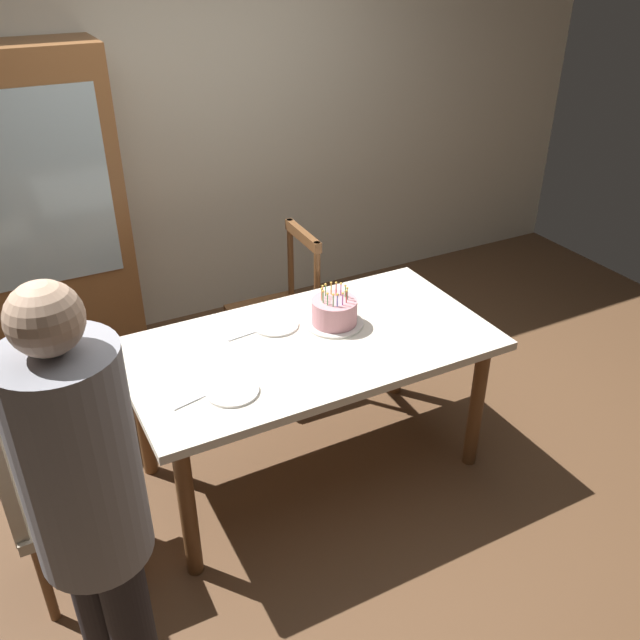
% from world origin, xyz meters
% --- Properties ---
extents(ground, '(6.40, 6.40, 0.00)m').
position_xyz_m(ground, '(0.00, 0.00, 0.00)').
color(ground, brown).
extents(back_wall, '(6.40, 0.10, 2.60)m').
position_xyz_m(back_wall, '(0.00, 1.85, 1.30)').
color(back_wall, beige).
rests_on(back_wall, ground).
extents(dining_table, '(1.68, 0.90, 0.75)m').
position_xyz_m(dining_table, '(0.00, 0.00, 0.66)').
color(dining_table, silver).
rests_on(dining_table, ground).
extents(birthday_cake, '(0.28, 0.28, 0.20)m').
position_xyz_m(birthday_cake, '(0.17, 0.08, 0.81)').
color(birthday_cake, silver).
rests_on(birthday_cake, dining_table).
extents(plate_near_celebrant, '(0.22, 0.22, 0.01)m').
position_xyz_m(plate_near_celebrant, '(-0.46, -0.20, 0.76)').
color(plate_near_celebrant, white).
rests_on(plate_near_celebrant, dining_table).
extents(plate_far_side, '(0.22, 0.22, 0.01)m').
position_xyz_m(plate_far_side, '(-0.08, 0.20, 0.76)').
color(plate_far_side, white).
rests_on(plate_far_side, dining_table).
extents(fork_near_celebrant, '(0.18, 0.06, 0.01)m').
position_xyz_m(fork_near_celebrant, '(-0.62, -0.18, 0.75)').
color(fork_near_celebrant, silver).
rests_on(fork_near_celebrant, dining_table).
extents(fork_far_side, '(0.18, 0.04, 0.01)m').
position_xyz_m(fork_far_side, '(-0.24, 0.19, 0.75)').
color(fork_far_side, silver).
rests_on(fork_far_side, dining_table).
extents(chair_spindle_back, '(0.45, 0.45, 0.95)m').
position_xyz_m(chair_spindle_back, '(0.17, 0.77, 0.46)').
color(chair_spindle_back, brown).
rests_on(chair_spindle_back, ground).
extents(chair_upholstered, '(0.45, 0.45, 0.95)m').
position_xyz_m(chair_upholstered, '(-1.23, -0.14, 0.53)').
color(chair_upholstered, tan).
rests_on(chair_upholstered, ground).
extents(person_celebrant, '(0.32, 0.32, 1.69)m').
position_xyz_m(person_celebrant, '(-1.12, -0.83, 0.96)').
color(person_celebrant, '#262328').
rests_on(person_celebrant, ground).
extents(china_cabinet, '(1.10, 0.45, 1.90)m').
position_xyz_m(china_cabinet, '(-1.01, 1.56, 0.95)').
color(china_cabinet, brown).
rests_on(china_cabinet, ground).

